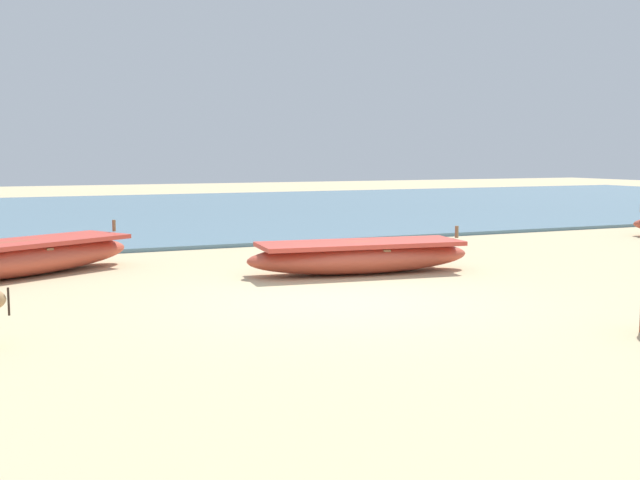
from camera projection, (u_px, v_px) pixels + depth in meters
ground at (345, 300)px, 10.11m from camera, size 80.00×80.00×0.00m
sea_water at (124, 213)px, 24.66m from camera, size 60.00×20.00×0.08m
fishing_boat_0 at (15, 257)px, 12.00m from camera, size 4.18×2.99×0.76m
fishing_boat_4 at (360, 256)px, 12.36m from camera, size 3.81×1.47×0.71m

